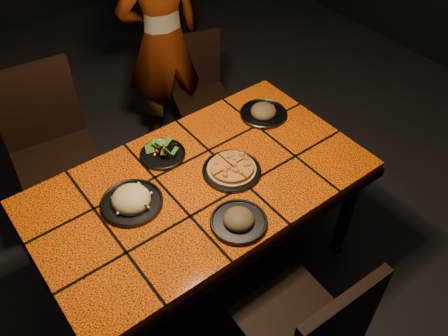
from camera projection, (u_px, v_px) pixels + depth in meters
room_shell at (193, 39)px, 1.73m from camera, size 6.04×7.04×3.08m
dining_table at (201, 192)px, 2.31m from camera, size 1.62×0.92×0.75m
chair_near at (311, 329)px, 1.94m from camera, size 0.44×0.44×0.94m
chair_far_left at (50, 141)px, 2.72m from camera, size 0.51×0.51×1.01m
chair_far_right at (199, 85)px, 3.30m from camera, size 0.47×0.47×0.82m
diner at (163, 40)px, 3.10m from camera, size 0.62×0.45×1.59m
plate_pizza at (232, 169)px, 2.28m from camera, size 0.29×0.29×0.04m
plate_pasta at (131, 200)px, 2.14m from camera, size 0.29×0.29×0.09m
plate_salad at (162, 152)px, 2.36m from camera, size 0.23×0.23×0.07m
plate_mushroom_a at (239, 220)px, 2.06m from camera, size 0.25×0.25×0.08m
plate_mushroom_b at (264, 112)px, 2.60m from camera, size 0.26×0.26×0.09m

